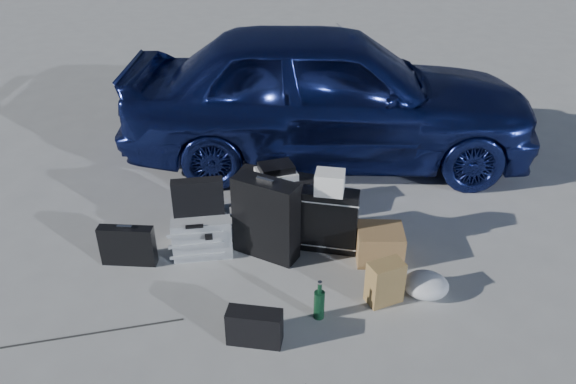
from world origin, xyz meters
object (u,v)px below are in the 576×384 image
(briefcase, at_px, (128,246))
(suitcase_right, at_px, (329,221))
(car, at_px, (328,93))
(cardboard_box, at_px, (380,244))
(duffel_bag, at_px, (275,193))
(suitcase_left, at_px, (266,219))
(green_bottle, at_px, (319,300))
(pelican_case, at_px, (202,231))

(briefcase, bearing_deg, suitcase_right, 10.94)
(car, relative_size, cardboard_box, 11.57)
(suitcase_right, height_order, duffel_bag, suitcase_right)
(suitcase_left, relative_size, green_bottle, 2.25)
(pelican_case, distance_m, duffel_bag, 0.86)
(cardboard_box, bearing_deg, pelican_case, 179.26)
(duffel_bag, relative_size, green_bottle, 2.32)
(suitcase_left, bearing_deg, pelican_case, -159.80)
(suitcase_right, bearing_deg, cardboard_box, -7.48)
(suitcase_left, height_order, duffel_bag, suitcase_left)
(cardboard_box, bearing_deg, briefcase, -173.32)
(pelican_case, height_order, suitcase_left, suitcase_left)
(car, bearing_deg, green_bottle, 176.54)
(car, height_order, cardboard_box, car)
(suitcase_left, xyz_separation_m, suitcase_right, (0.51, 0.12, -0.07))
(duffel_bag, bearing_deg, briefcase, -126.56)
(suitcase_left, relative_size, cardboard_box, 1.88)
(briefcase, bearing_deg, duffel_bag, 38.91)
(pelican_case, xyz_separation_m, green_bottle, (1.01, -0.76, -0.02))
(car, xyz_separation_m, duffel_bag, (-0.45, -1.19, -0.55))
(pelican_case, bearing_deg, green_bottle, -50.30)
(cardboard_box, relative_size, green_bottle, 1.20)
(briefcase, xyz_separation_m, duffel_bag, (1.10, 0.92, 0.01))
(suitcase_right, bearing_deg, green_bottle, -86.65)
(briefcase, xyz_separation_m, green_bottle, (1.56, -0.51, -0.02))
(pelican_case, bearing_deg, suitcase_right, -8.63)
(duffel_bag, bearing_deg, suitcase_left, -76.40)
(car, bearing_deg, suitcase_left, 162.83)
(cardboard_box, height_order, green_bottle, green_bottle)
(pelican_case, height_order, briefcase, pelican_case)
(briefcase, distance_m, duffel_bag, 1.43)
(car, xyz_separation_m, suitcase_right, (0.06, -1.77, -0.45))
(car, relative_size, suitcase_right, 7.71)
(suitcase_right, distance_m, duffel_bag, 0.78)
(suitcase_right, distance_m, green_bottle, 0.86)
(briefcase, relative_size, suitcase_right, 0.79)
(cardboard_box, bearing_deg, green_bottle, -122.11)
(cardboard_box, bearing_deg, suitcase_right, 165.84)
(car, distance_m, suitcase_right, 1.83)
(duffel_bag, bearing_deg, green_bottle, -58.43)
(briefcase, xyz_separation_m, cardboard_box, (2.03, 0.24, -0.03))
(briefcase, relative_size, duffel_bag, 0.62)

